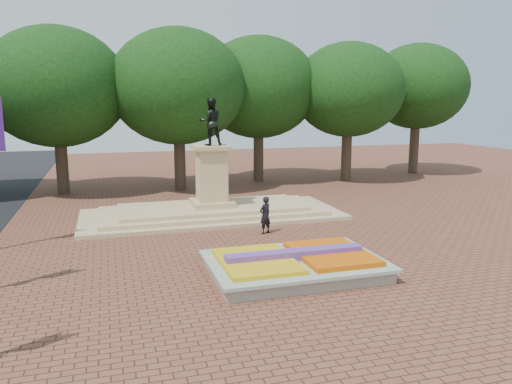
{
  "coord_description": "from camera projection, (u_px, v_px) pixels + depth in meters",
  "views": [
    {
      "loc": [
        -5.37,
        -18.31,
        6.27
      ],
      "look_at": [
        0.99,
        2.91,
        2.2
      ],
      "focal_mm": 35.0,
      "sensor_mm": 36.0,
      "label": 1
    }
  ],
  "objects": [
    {
      "name": "pedestrian",
      "position": [
        265.0,
        215.0,
        23.74
      ],
      "size": [
        0.78,
        0.68,
        1.79
      ],
      "primitive_type": "imported",
      "rotation": [
        0.0,
        0.0,
        3.61
      ],
      "color": "black",
      "rests_on": "ground"
    },
    {
      "name": "monument",
      "position": [
        212.0,
        201.0,
        27.28
      ],
      "size": [
        14.0,
        6.0,
        6.4
      ],
      "color": "tan",
      "rests_on": "ground"
    },
    {
      "name": "tree_row_back",
      "position": [
        214.0,
        95.0,
        36.31
      ],
      "size": [
        44.8,
        8.8,
        10.43
      ],
      "color": "#37281E",
      "rests_on": "ground"
    },
    {
      "name": "ground",
      "position": [
        253.0,
        260.0,
        19.9
      ],
      "size": [
        90.0,
        90.0,
        0.0
      ],
      "primitive_type": "plane",
      "color": "brown",
      "rests_on": "ground"
    },
    {
      "name": "flower_bed",
      "position": [
        295.0,
        264.0,
        18.24
      ],
      "size": [
        6.3,
        4.3,
        0.91
      ],
      "color": "gray",
      "rests_on": "ground"
    }
  ]
}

